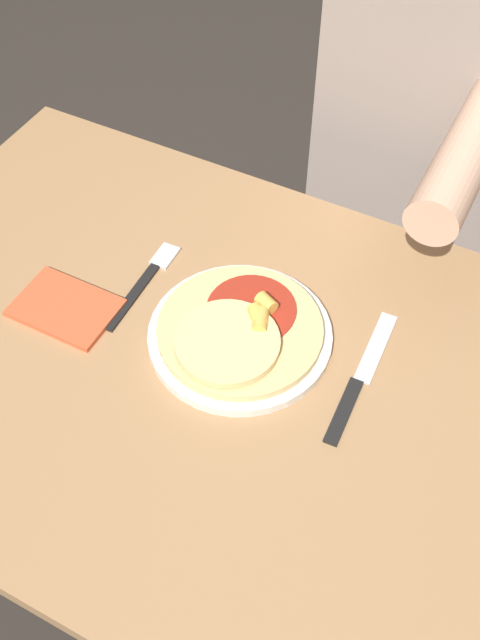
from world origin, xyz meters
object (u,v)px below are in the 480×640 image
Objects in this scene: dining_table at (233,424)px; knife at (361,378)px; fork at (146,280)px; person_diner at (429,132)px; plate at (240,336)px; pizza at (239,331)px.

dining_table is 0.21m from knife.
fork is at bearing 155.04° from dining_table.
person_diner reaches higher than knife.
knife reaches higher than dining_table.
plate is 0.56m from person_diner.
plate is 1.38× the size of fork.
plate reaches higher than fork.
dining_table is 5.13× the size of pizza.
plate is at bearing 100.16° from pizza.
knife is (0.33, -0.02, 0.00)m from fork.
knife is at bearing -3.04° from fork.
fork is 0.14× the size of person_diner.
fork reaches higher than dining_table.
person_diner reaches higher than dining_table.
plate is at bearing 107.39° from dining_table.
dining_table is 0.91× the size of person_diner.
pizza reaches higher than fork.
pizza is 0.18× the size of person_diner.
plate is 0.20× the size of person_diner.
knife is (0.15, 0.07, 0.13)m from dining_table.
plate is at bearing -10.67° from fork.
plate is 1.12× the size of pizza.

